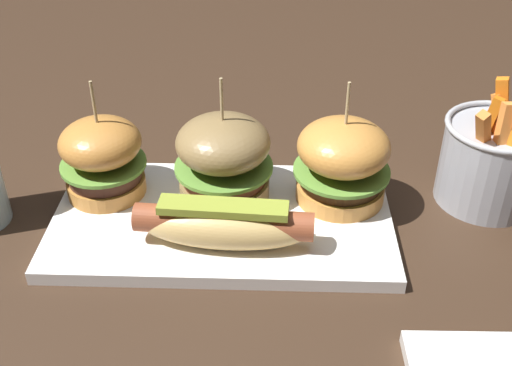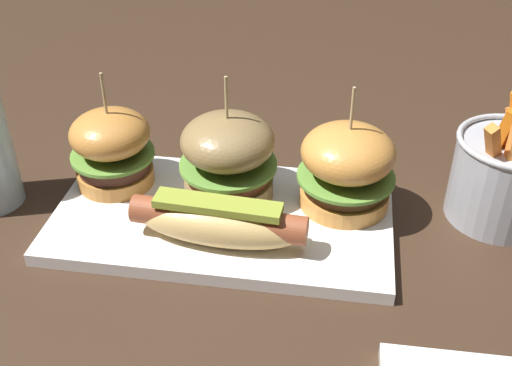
{
  "view_description": "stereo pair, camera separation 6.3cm",
  "coord_description": "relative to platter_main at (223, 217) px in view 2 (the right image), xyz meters",
  "views": [
    {
      "loc": [
        0.05,
        -0.52,
        0.41
      ],
      "look_at": [
        0.03,
        0.0,
        0.05
      ],
      "focal_mm": 44.51,
      "sensor_mm": 36.0,
      "label": 1
    },
    {
      "loc": [
        0.11,
        -0.52,
        0.41
      ],
      "look_at": [
        0.03,
        0.0,
        0.05
      ],
      "focal_mm": 44.51,
      "sensor_mm": 36.0,
      "label": 2
    }
  ],
  "objects": [
    {
      "name": "ground_plane",
      "position": [
        0.0,
        0.0,
        -0.01
      ],
      "size": [
        3.0,
        3.0,
        0.0
      ],
      "primitive_type": "plane",
      "color": "#382619"
    },
    {
      "name": "slider_center",
      "position": [
        -0.0,
        0.03,
        0.05
      ],
      "size": [
        0.1,
        0.1,
        0.14
      ],
      "color": "olive",
      "rests_on": "platter_main"
    },
    {
      "name": "hot_dog",
      "position": [
        0.01,
        -0.05,
        0.03
      ],
      "size": [
        0.17,
        0.06,
        0.05
      ],
      "color": "#D9B168",
      "rests_on": "platter_main"
    },
    {
      "name": "platter_main",
      "position": [
        0.0,
        0.0,
        0.0
      ],
      "size": [
        0.35,
        0.19,
        0.01
      ],
      "primitive_type": "cube",
      "color": "white",
      "rests_on": "ground"
    },
    {
      "name": "slider_left",
      "position": [
        -0.13,
        0.04,
        0.05
      ],
      "size": [
        0.09,
        0.09,
        0.13
      ],
      "color": "#C68139",
      "rests_on": "platter_main"
    },
    {
      "name": "slider_right",
      "position": [
        0.12,
        0.03,
        0.05
      ],
      "size": [
        0.1,
        0.1,
        0.13
      ],
      "color": "gold",
      "rests_on": "platter_main"
    },
    {
      "name": "fries_bucket",
      "position": [
        0.28,
        0.06,
        0.04
      ],
      "size": [
        0.11,
        0.11,
        0.14
      ],
      "color": "#A8AAB2",
      "rests_on": "ground"
    }
  ]
}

